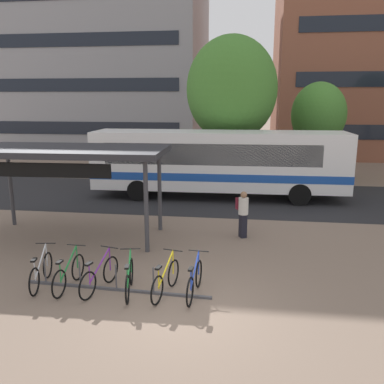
{
  "coord_description": "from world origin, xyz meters",
  "views": [
    {
      "loc": [
        1.29,
        -8.36,
        4.72
      ],
      "look_at": [
        -0.57,
        5.22,
        1.55
      ],
      "focal_mm": 37.88,
      "sensor_mm": 36.0,
      "label": 1
    }
  ],
  "objects_px": {
    "parked_bicycle_silver_0": "(41,272)",
    "parked_bicycle_blue_5": "(195,281)",
    "parked_bicycle_yellow_4": "(166,280)",
    "transit_shelter": "(68,154)",
    "parked_bicycle_green_3": "(129,279)",
    "parked_bicycle_purple_2": "(100,276)",
    "street_tree_0": "(319,115)",
    "city_bus": "(220,161)",
    "commuter_maroon_pack_0": "(243,211)",
    "street_tree_1": "(232,89)",
    "parked_bicycle_green_1": "(69,274)"
  },
  "relations": [
    {
      "from": "parked_bicycle_silver_0",
      "to": "parked_bicycle_blue_5",
      "type": "height_order",
      "value": "same"
    },
    {
      "from": "parked_bicycle_yellow_4",
      "to": "transit_shelter",
      "type": "xyz_separation_m",
      "value": [
        -4.02,
        3.74,
        2.55
      ]
    },
    {
      "from": "parked_bicycle_green_3",
      "to": "transit_shelter",
      "type": "relative_size",
      "value": 0.26
    },
    {
      "from": "parked_bicycle_purple_2",
      "to": "street_tree_0",
      "type": "height_order",
      "value": "street_tree_0"
    },
    {
      "from": "city_bus",
      "to": "parked_bicycle_blue_5",
      "type": "bearing_deg",
      "value": -90.62
    },
    {
      "from": "parked_bicycle_yellow_4",
      "to": "street_tree_0",
      "type": "xyz_separation_m",
      "value": [
        6.02,
        16.19,
        3.41
      ]
    },
    {
      "from": "parked_bicycle_yellow_4",
      "to": "city_bus",
      "type": "bearing_deg",
      "value": 8.23
    },
    {
      "from": "parked_bicycle_blue_5",
      "to": "transit_shelter",
      "type": "distance_m",
      "value": 6.52
    },
    {
      "from": "parked_bicycle_green_3",
      "to": "transit_shelter",
      "type": "distance_m",
      "value": 5.53
    },
    {
      "from": "street_tree_0",
      "to": "commuter_maroon_pack_0",
      "type": "bearing_deg",
      "value": -109.96
    },
    {
      "from": "parked_bicycle_green_3",
      "to": "city_bus",
      "type": "bearing_deg",
      "value": -19.23
    },
    {
      "from": "parked_bicycle_silver_0",
      "to": "street_tree_1",
      "type": "xyz_separation_m",
      "value": [
        4.21,
        13.85,
        4.83
      ]
    },
    {
      "from": "parked_bicycle_green_3",
      "to": "street_tree_1",
      "type": "height_order",
      "value": "street_tree_1"
    },
    {
      "from": "transit_shelter",
      "to": "street_tree_1",
      "type": "bearing_deg",
      "value": 62.41
    },
    {
      "from": "street_tree_0",
      "to": "parked_bicycle_green_3",
      "type": "bearing_deg",
      "value": -113.08
    },
    {
      "from": "parked_bicycle_purple_2",
      "to": "street_tree_1",
      "type": "relative_size",
      "value": 0.21
    },
    {
      "from": "parked_bicycle_green_3",
      "to": "parked_bicycle_yellow_4",
      "type": "bearing_deg",
      "value": -97.41
    },
    {
      "from": "parked_bicycle_yellow_4",
      "to": "street_tree_0",
      "type": "height_order",
      "value": "street_tree_0"
    },
    {
      "from": "parked_bicycle_green_1",
      "to": "parked_bicycle_yellow_4",
      "type": "height_order",
      "value": "same"
    },
    {
      "from": "parked_bicycle_silver_0",
      "to": "parked_bicycle_purple_2",
      "type": "xyz_separation_m",
      "value": [
        1.58,
        -0.04,
        0.0
      ]
    },
    {
      "from": "parked_bicycle_green_1",
      "to": "parked_bicycle_purple_2",
      "type": "height_order",
      "value": "same"
    },
    {
      "from": "parked_bicycle_yellow_4",
      "to": "parked_bicycle_blue_5",
      "type": "distance_m",
      "value": 0.71
    },
    {
      "from": "transit_shelter",
      "to": "street_tree_0",
      "type": "bearing_deg",
      "value": 49.59
    },
    {
      "from": "parked_bicycle_green_3",
      "to": "street_tree_0",
      "type": "bearing_deg",
      "value": -34.04
    },
    {
      "from": "commuter_maroon_pack_0",
      "to": "street_tree_1",
      "type": "distance_m",
      "value": 10.3
    },
    {
      "from": "parked_bicycle_green_3",
      "to": "parked_bicycle_yellow_4",
      "type": "relative_size",
      "value": 1.0
    },
    {
      "from": "parked_bicycle_green_1",
      "to": "parked_bicycle_purple_2",
      "type": "bearing_deg",
      "value": -88.36
    },
    {
      "from": "commuter_maroon_pack_0",
      "to": "street_tree_0",
      "type": "xyz_separation_m",
      "value": [
        4.22,
        11.63,
        2.85
      ]
    },
    {
      "from": "parked_bicycle_yellow_4",
      "to": "transit_shelter",
      "type": "height_order",
      "value": "transit_shelter"
    },
    {
      "from": "parked_bicycle_green_1",
      "to": "transit_shelter",
      "type": "bearing_deg",
      "value": 24.7
    },
    {
      "from": "parked_bicycle_silver_0",
      "to": "parked_bicycle_purple_2",
      "type": "bearing_deg",
      "value": -100.82
    },
    {
      "from": "parked_bicycle_green_1",
      "to": "parked_bicycle_yellow_4",
      "type": "distance_m",
      "value": 2.5
    },
    {
      "from": "city_bus",
      "to": "street_tree_1",
      "type": "height_order",
      "value": "street_tree_1"
    },
    {
      "from": "transit_shelter",
      "to": "commuter_maroon_pack_0",
      "type": "bearing_deg",
      "value": 6.49
    },
    {
      "from": "commuter_maroon_pack_0",
      "to": "parked_bicycle_yellow_4",
      "type": "bearing_deg",
      "value": -48.83
    },
    {
      "from": "city_bus",
      "to": "parked_bicycle_silver_0",
      "type": "distance_m",
      "value": 11.06
    },
    {
      "from": "transit_shelter",
      "to": "street_tree_1",
      "type": "relative_size",
      "value": 0.81
    },
    {
      "from": "parked_bicycle_silver_0",
      "to": "parked_bicycle_blue_5",
      "type": "bearing_deg",
      "value": -99.31
    },
    {
      "from": "street_tree_0",
      "to": "city_bus",
      "type": "bearing_deg",
      "value": -132.65
    },
    {
      "from": "commuter_maroon_pack_0",
      "to": "parked_bicycle_blue_5",
      "type": "bearing_deg",
      "value": -40.83
    },
    {
      "from": "parked_bicycle_yellow_4",
      "to": "parked_bicycle_green_1",
      "type": "bearing_deg",
      "value": 101.4
    },
    {
      "from": "parked_bicycle_green_3",
      "to": "commuter_maroon_pack_0",
      "type": "bearing_deg",
      "value": -41.28
    },
    {
      "from": "commuter_maroon_pack_0",
      "to": "street_tree_0",
      "type": "height_order",
      "value": "street_tree_0"
    },
    {
      "from": "parked_bicycle_blue_5",
      "to": "street_tree_1",
      "type": "bearing_deg",
      "value": 3.69
    },
    {
      "from": "parked_bicycle_yellow_4",
      "to": "street_tree_1",
      "type": "relative_size",
      "value": 0.21
    },
    {
      "from": "city_bus",
      "to": "street_tree_0",
      "type": "xyz_separation_m",
      "value": [
        5.42,
        5.88,
        2.02
      ]
    },
    {
      "from": "parked_bicycle_silver_0",
      "to": "parked_bicycle_green_3",
      "type": "xyz_separation_m",
      "value": [
        2.36,
        -0.09,
        0.0
      ]
    },
    {
      "from": "city_bus",
      "to": "street_tree_1",
      "type": "relative_size",
      "value": 1.49
    },
    {
      "from": "parked_bicycle_yellow_4",
      "to": "street_tree_1",
      "type": "bearing_deg",
      "value": 7.68
    },
    {
      "from": "city_bus",
      "to": "parked_bicycle_green_1",
      "type": "distance_m",
      "value": 10.85
    }
  ]
}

